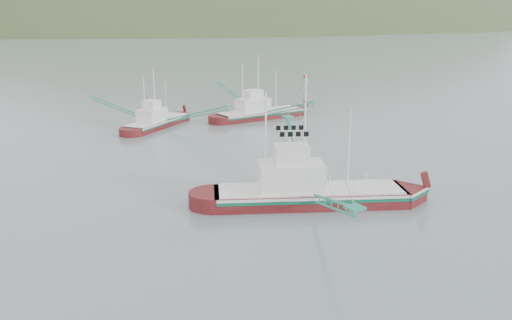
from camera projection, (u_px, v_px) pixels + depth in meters
ground at (295, 219)px, 42.58m from camera, size 1200.00×1200.00×0.00m
main_boat at (309, 176)px, 45.35m from camera, size 15.64×26.35×11.24m
bg_boat_far at (157, 113)px, 75.61m from camera, size 16.23×18.65×8.58m
bg_boat_right at (260, 109)px, 81.69m from camera, size 13.49×23.97×9.72m
headland_right at (261, 27)px, 518.67m from camera, size 684.00×432.00×306.00m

